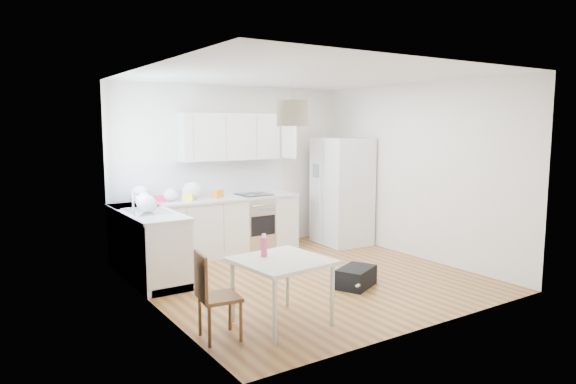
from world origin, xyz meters
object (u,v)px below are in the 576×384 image
object	(u,v)px
refrigerator	(342,191)
dining_table	(282,266)
gym_bag	(356,277)
dining_chair	(220,295)

from	to	relation	value
refrigerator	dining_table	distance (m)	3.87
gym_bag	dining_table	bearing A→B (deg)	174.27
refrigerator	dining_chair	world-z (taller)	refrigerator
dining_chair	gym_bag	bearing A→B (deg)	20.39
refrigerator	dining_chair	distance (m)	4.43
refrigerator	dining_table	bearing A→B (deg)	-134.50
dining_chair	gym_bag	size ratio (longest dim) A/B	1.59
dining_table	dining_chair	xyz separation A→B (m)	(-0.70, 0.01, -0.19)
dining_table	gym_bag	xyz separation A→B (m)	(1.46, 0.52, -0.49)
dining_chair	gym_bag	xyz separation A→B (m)	(2.17, 0.51, -0.31)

